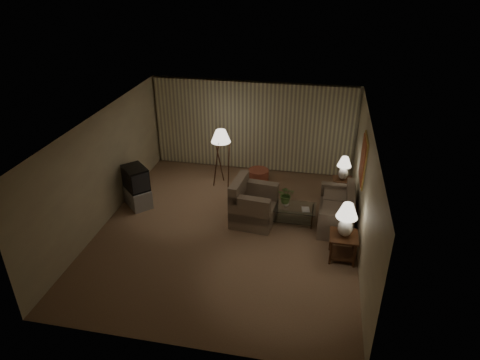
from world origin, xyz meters
name	(u,v)px	position (x,y,z in m)	size (l,w,h in m)	color
ground	(228,230)	(0.00, 0.00, 0.00)	(7.00, 7.00, 0.00)	#977653
room_shell	(241,139)	(0.02, 1.51, 1.75)	(6.04, 7.02, 2.72)	beige
sofa	(336,211)	(2.50, 0.79, 0.35)	(1.62, 0.86, 0.70)	#856F5F
armchair	(254,206)	(0.55, 0.51, 0.44)	(1.25, 1.20, 0.88)	#856F5F
side_table_near	(343,242)	(2.65, -0.56, 0.42)	(0.60, 0.60, 0.60)	#34180E
side_table_far	(342,186)	(2.65, 2.04, 0.40)	(0.50, 0.42, 0.60)	#34180E
table_lamp_near	(347,217)	(2.65, -0.56, 1.06)	(0.45, 0.45, 0.77)	white
table_lamp_far	(344,166)	(2.65, 2.04, 0.98)	(0.37, 0.37, 0.64)	white
coffee_table	(291,211)	(1.45, 0.69, 0.28)	(1.16, 0.63, 0.41)	silver
tv_cabinet	(138,197)	(-2.55, 0.68, 0.25)	(0.91, 0.91, 0.50)	#9A9A9D
crt_tv	(135,178)	(-2.55, 0.68, 0.80)	(0.84, 0.84, 0.59)	black
floor_lamp	(221,157)	(-0.67, 2.20, 0.87)	(0.54, 0.54, 1.66)	#34180E
ottoman	(258,176)	(0.33, 2.55, 0.19)	(0.58, 0.58, 0.39)	#A94E39
vase	(286,203)	(1.30, 0.69, 0.50)	(0.16, 0.16, 0.16)	white
flowers	(286,192)	(1.30, 0.69, 0.80)	(0.39, 0.34, 0.44)	#527C37
book	(302,209)	(1.70, 0.59, 0.42)	(0.18, 0.25, 0.02)	olive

